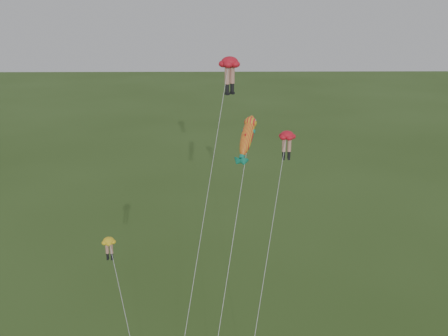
{
  "coord_description": "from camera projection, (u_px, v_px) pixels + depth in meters",
  "views": [
    {
      "loc": [
        0.82,
        -26.54,
        23.39
      ],
      "look_at": [
        1.31,
        6.0,
        12.5
      ],
      "focal_mm": 40.0,
      "sensor_mm": 36.0,
      "label": 1
    }
  ],
  "objects": [
    {
      "name": "legs_kite_yellow",
      "position": [
        110.0,
        248.0,
        35.15
      ],
      "size": [
        4.59,
        10.75,
        7.52
      ],
      "rotation": [
        0.0,
        0.0,
        -0.05
      ],
      "color": "yellow",
      "rests_on": "ground"
    },
    {
      "name": "fish_kite",
      "position": [
        247.0,
        137.0,
        33.79
      ],
      "size": [
        3.57,
        8.48,
        16.22
      ],
      "rotation": [
        0.84,
        0.0,
        -0.37
      ],
      "color": "yellow",
      "rests_on": "ground"
    },
    {
      "name": "legs_kite_red_high",
      "position": [
        229.0,
        68.0,
        36.79
      ],
      "size": [
        4.93,
        13.72,
        19.56
      ],
      "rotation": [
        0.0,
        0.0,
        0.69
      ],
      "color": "red",
      "rests_on": "ground"
    },
    {
      "name": "legs_kite_red_mid",
      "position": [
        286.0,
        143.0,
        34.81
      ],
      "size": [
        3.95,
        9.59,
        14.82
      ],
      "rotation": [
        0.0,
        0.0,
        0.0
      ],
      "color": "red",
      "rests_on": "ground"
    }
  ]
}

